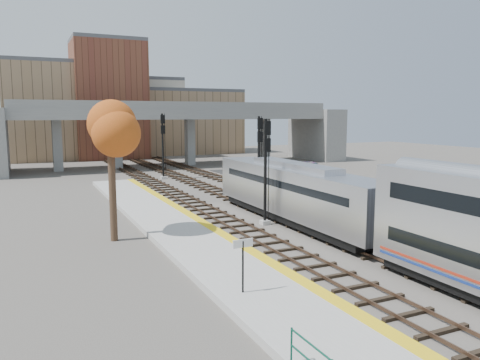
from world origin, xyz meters
name	(u,v)px	position (x,y,z in m)	size (l,w,h in m)	color
ground	(321,241)	(0.00, 0.00, 0.00)	(160.00, 160.00, 0.00)	#47423D
platform	(211,253)	(-7.25, 0.00, 0.17)	(4.50, 60.00, 0.35)	#9E9E99
yellow_strip	(242,245)	(-5.35, 0.00, 0.35)	(0.70, 60.00, 0.01)	yellow
tracks	(246,204)	(0.93, 12.50, 0.08)	(10.70, 95.00, 0.25)	black
overpass	(177,127)	(4.92, 45.00, 5.81)	(54.00, 12.00, 9.50)	slate
buildings_far	(123,113)	(1.26, 66.57, 7.88)	(43.00, 21.00, 20.60)	#917354
parking_lot	(286,175)	(14.00, 28.00, 0.02)	(14.00, 18.00, 0.04)	black
locomotive	(294,191)	(1.00, 4.84, 2.28)	(3.02, 19.05, 4.10)	#A8AAB2
signal_mast_near	(266,172)	(-1.10, 5.20, 3.75)	(0.60, 0.64, 7.41)	#9E9E99
signal_mast_mid	(259,158)	(3.00, 14.16, 3.84)	(0.60, 0.64, 7.55)	#9E9E99
signal_mast_far	(163,146)	(-1.10, 31.23, 4.01)	(0.60, 0.64, 7.81)	#9E9E99
station_sign	(243,254)	(-8.33, -6.35, 1.98)	(0.90, 0.08, 2.27)	black
tree	(110,133)	(-11.51, 5.44, 6.59)	(3.60, 3.60, 8.88)	#382619
car_a	(284,176)	(10.69, 22.88, 0.69)	(1.55, 3.84, 1.31)	#99999E
car_b	(290,171)	(13.97, 27.00, 0.66)	(1.31, 3.76, 1.24)	#99999E
car_c	(313,167)	(18.62, 28.70, 0.70)	(1.84, 4.54, 1.32)	#99999E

